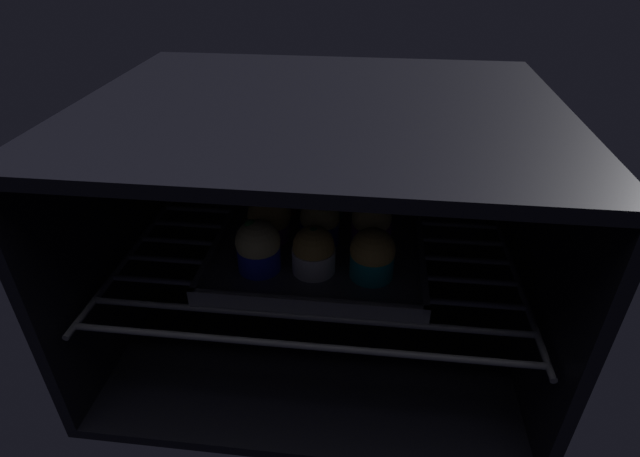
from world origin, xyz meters
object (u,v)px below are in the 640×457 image
Objects in this scene: muffin_row1_col2 at (371,223)px; muffin_row2_col1 at (328,194)px; muffin_row2_col0 at (279,191)px; muffin_row0_col2 at (372,255)px; muffin_row0_col1 at (315,251)px; muffin_row2_col2 at (373,198)px; muffin_row0_col0 at (258,247)px; baking_tray at (320,243)px; muffin_row1_col0 at (270,218)px; muffin_row1_col1 at (323,222)px.

muffin_row2_col1 is (-6.85, 7.49, 0.18)cm from muffin_row1_col2.
muffin_row0_col2 is at bearing -45.70° from muffin_row2_col0.
muffin_row0_col2 is 0.92× the size of muffin_row2_col1.
muffin_row0_col1 is 0.90× the size of muffin_row1_col2.
muffin_row0_col2 is at bearing -88.96° from muffin_row2_col2.
muffin_row0_col0 is 15.32cm from muffin_row2_col0.
muffin_row0_col2 is 0.95× the size of muffin_row2_col0.
muffin_row0_col2 is at bearing -2.13° from muffin_row0_col1.
baking_tray is at bearing 179.33° from muffin_row1_col2.
baking_tray is at bearing 46.32° from muffin_row0_col0.
muffin_row1_col2 reaches higher than muffin_row0_col1.
muffin_row1_col0 is 0.96× the size of muffin_row2_col0.
muffin_row0_col1 is at bearing -88.90° from baking_tray.
muffin_row0_col0 is at bearing -116.70° from muffin_row2_col1.
muffin_row2_col2 is (6.91, 0.33, -0.50)cm from muffin_row2_col1.
muffin_row2_col1 is at bearing -3.11° from muffin_row2_col0.
muffin_row2_col0 is 14.57cm from muffin_row2_col2.
muffin_row2_col0 is (-14.51, 7.91, -0.01)cm from muffin_row1_col2.
muffin_row1_col2 is 1.07× the size of muffin_row2_col2.
muffin_row0_col0 is 7.32cm from muffin_row0_col1.
baking_tray is 3.90× the size of muffin_row2_col1.
muffin_row1_col0 is at bearing -151.53° from muffin_row2_col2.
muffin_row1_col2 is 1.01× the size of muffin_row2_col0.
muffin_row1_col1 is at bearing 44.26° from muffin_row0_col0.
muffin_row1_col2 is 0.97× the size of muffin_row2_col1.
muffin_row0_col0 is at bearing -152.67° from muffin_row1_col2.
muffin_row0_col0 is 1.00× the size of muffin_row1_col2.
muffin_row2_col1 reaches higher than muffin_row0_col1.
muffin_row1_col2 is 10.15cm from muffin_row2_col1.
muffin_row1_col0 is 0.93× the size of muffin_row2_col1.
baking_tray is 11.41cm from muffin_row2_col0.
muffin_row2_col0 reaches higher than muffin_row1_col0.
muffin_row1_col1 reaches higher than muffin_row0_col1.
muffin_row2_col2 reaches higher than muffin_row0_col1.
muffin_row0_col0 reaches higher than muffin_row0_col2.
muffin_row1_col0 reaches higher than baking_tray.
muffin_row0_col0 is at bearing -89.93° from muffin_row1_col0.
muffin_row0_col1 is 0.96× the size of muffin_row2_col2.
muffin_row1_col2 reaches higher than muffin_row2_col2.
muffin_row0_col0 is 1.08× the size of muffin_row1_col1.
muffin_row2_col2 is at bearing 2.71° from muffin_row2_col1.
muffin_row2_col1 reaches higher than muffin_row1_col1.
muffin_row0_col2 is (7.38, -0.27, 0.15)cm from muffin_row0_col1.
muffin_row0_col1 is at bearing -63.45° from muffin_row2_col0.
muffin_row0_col2 reaches higher than muffin_row1_col1.
muffin_row1_col2 is at bearing 27.33° from muffin_row0_col0.
muffin_row0_col0 is 1.07× the size of muffin_row2_col2.
muffin_row0_col0 is 20.97cm from muffin_row2_col2.
muffin_row0_col0 reaches higher than muffin_row0_col1.
muffin_row0_col1 reaches higher than baking_tray.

